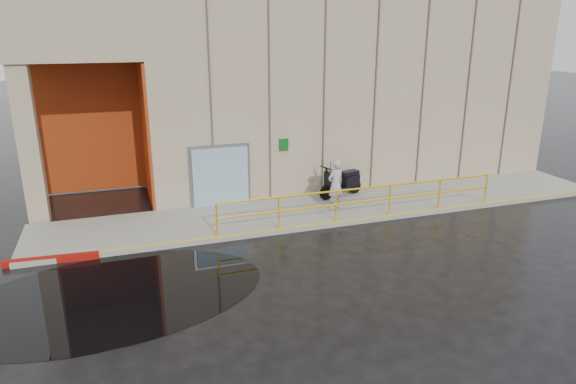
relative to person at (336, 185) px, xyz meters
name	(u,v)px	position (x,y,z in m)	size (l,w,h in m)	color
ground	(264,286)	(-3.73, -4.18, -1.01)	(120.00, 120.00, 0.00)	black
sidewalk	(338,207)	(0.27, 0.32, -0.94)	(20.00, 3.00, 0.15)	gray
building	(303,71)	(1.37, 6.80, 3.19)	(20.00, 10.17, 8.00)	tan
guardrail	(363,202)	(0.52, -1.03, -0.34)	(9.56, 0.06, 1.03)	#D8A20B
person	(336,185)	(0.00, 0.00, 0.00)	(0.63, 0.41, 1.73)	#A2A2A7
scooter	(342,174)	(0.78, 1.22, -0.04)	(1.91, 1.08, 1.45)	black
red_curb	(52,260)	(-8.73, -1.08, -0.92)	(2.40, 0.18, 0.18)	maroon
puddle	(110,296)	(-7.27, -3.47, -1.01)	(7.34, 4.52, 0.01)	black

